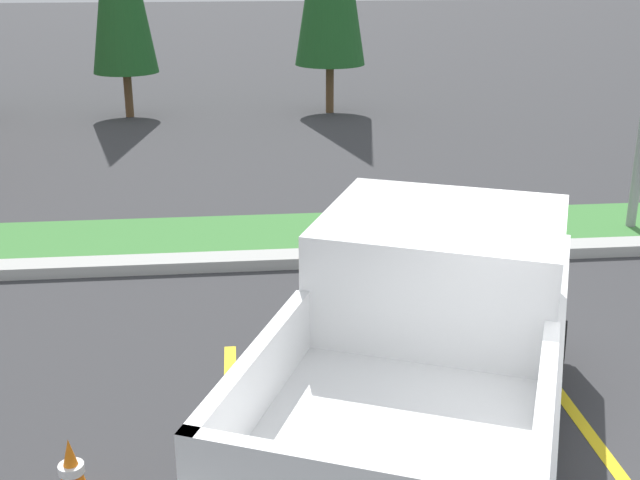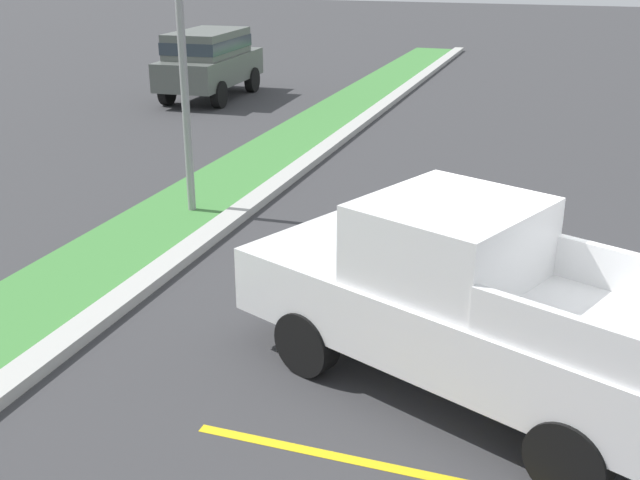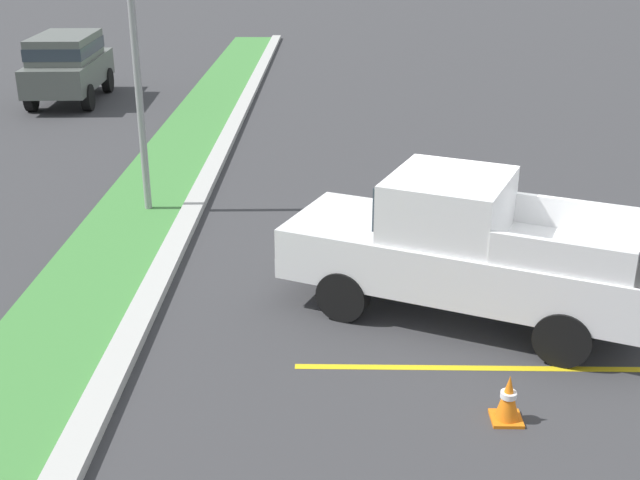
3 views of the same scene
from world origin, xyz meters
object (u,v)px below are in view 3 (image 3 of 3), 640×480
pickup_truck_main (463,248)px  street_light (142,22)px  suv_distant (68,62)px  traffic_cone (508,399)px

pickup_truck_main → street_light: 7.43m
suv_distant → street_light: (-10.18, -4.83, 2.44)m
pickup_truck_main → street_light: (4.37, 5.40, 2.64)m
suv_distant → street_light: bearing=-154.6°
suv_distant → street_light: 11.53m
suv_distant → traffic_cone: (-17.27, -10.40, -0.95)m
street_light → traffic_cone: (-7.10, -5.57, -3.38)m
traffic_cone → pickup_truck_main: bearing=3.6°
pickup_truck_main → suv_distant: same height
pickup_truck_main → street_light: street_light is taller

